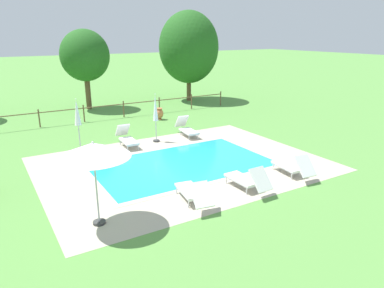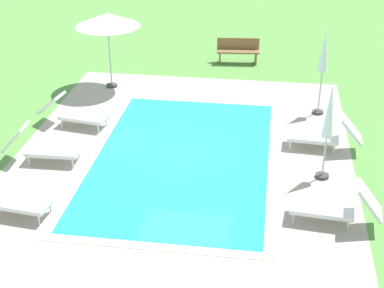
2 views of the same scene
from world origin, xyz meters
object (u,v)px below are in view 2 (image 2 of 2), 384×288
Objects in this scene: sun_lounger_north_mid at (335,206)px; patio_umbrella_open_foreground at (107,20)px; sun_lounger_north_near_steps at (42,147)px; wooden_bench_lawn_side at (238,50)px; sun_lounger_south_near_corner at (7,198)px; sun_lounger_north_far at (324,135)px; patio_umbrella_closed_row_mid_west at (329,118)px; sun_lounger_north_end at (74,113)px; patio_umbrella_closed_row_west at (324,57)px.

sun_lounger_north_mid is 0.77× the size of patio_umbrella_open_foreground.
sun_lounger_north_near_steps reaches higher than wooden_bench_lawn_side.
sun_lounger_north_mid is 0.97× the size of sun_lounger_south_near_corner.
sun_lounger_north_near_steps is 1.00× the size of sun_lounger_north_far.
patio_umbrella_closed_row_mid_west is at bearing 110.23° from sun_lounger_south_near_corner.
sun_lounger_north_far is at bearing 176.60° from patio_umbrella_closed_row_mid_west.
patio_umbrella_closed_row_mid_west is (1.92, 6.68, 1.17)m from sun_lounger_north_end.
sun_lounger_north_mid is at bearing 76.60° from sun_lounger_north_near_steps.
sun_lounger_north_near_steps is 0.76× the size of patio_umbrella_closed_row_west.
sun_lounger_north_mid is at bearing 4.32° from patio_umbrella_closed_row_mid_west.
sun_lounger_north_mid is at bearing 0.64° from patio_umbrella_closed_row_west.
sun_lounger_south_near_corner is 9.24m from patio_umbrella_closed_row_west.
patio_umbrella_closed_row_mid_west is (-0.18, 6.80, 1.16)m from sun_lounger_north_near_steps.
sun_lounger_south_near_corner is at bearing -1.98° from patio_umbrella_open_foreground.
patio_umbrella_closed_row_west reaches higher than sun_lounger_south_near_corner.
sun_lounger_north_near_steps is at bearing -3.09° from sun_lounger_north_end.
patio_umbrella_closed_row_west reaches higher than wooden_bench_lawn_side.
sun_lounger_north_end is at bearing -35.13° from wooden_bench_lawn_side.
sun_lounger_north_end is (-2.10, 0.11, -0.01)m from sun_lounger_north_near_steps.
sun_lounger_north_far is 0.79× the size of patio_umbrella_closed_row_mid_west.
sun_lounger_north_mid is at bearing 15.72° from wooden_bench_lawn_side.
sun_lounger_north_mid is 9.98m from wooden_bench_lawn_side.
sun_lounger_north_far is at bearing 103.66° from sun_lounger_north_near_steps.
sun_lounger_north_near_steps is 0.78× the size of patio_umbrella_open_foreground.
wooden_bench_lawn_side is (-6.28, -2.65, 0.07)m from sun_lounger_north_far.
patio_umbrella_closed_row_mid_west is (3.70, -0.08, -0.16)m from patio_umbrella_closed_row_west.
sun_lounger_north_far is 1.89m from patio_umbrella_closed_row_mid_west.
sun_lounger_north_far is 0.78× the size of patio_umbrella_open_foreground.
sun_lounger_north_near_steps is 2.29m from sun_lounger_south_near_corner.
sun_lounger_north_near_steps is 7.13m from sun_lounger_north_mid.
sun_lounger_south_near_corner is 1.27× the size of wooden_bench_lawn_side.
sun_lounger_north_far is at bearing 120.30° from sun_lounger_south_near_corner.
sun_lounger_north_end is at bearing -106.01° from patio_umbrella_closed_row_mid_west.
sun_lounger_north_far is at bearing 62.61° from patio_umbrella_open_foreground.
patio_umbrella_closed_row_mid_west reaches higher than sun_lounger_north_far.
patio_umbrella_closed_row_west is (-1.78, 6.76, 1.33)m from sun_lounger_north_end.
patio_umbrella_open_foreground is (-5.05, 0.37, 1.80)m from sun_lounger_north_near_steps.
sun_lounger_north_end is 7.05m from patio_umbrella_closed_row_mid_west.
sun_lounger_south_near_corner is 7.56m from patio_umbrella_open_foreground.
sun_lounger_north_near_steps is 1.24× the size of wooden_bench_lawn_side.
patio_umbrella_closed_row_west reaches higher than sun_lounger_north_far.
patio_umbrella_closed_row_west is at bearing 132.36° from sun_lounger_south_near_corner.
patio_umbrella_closed_row_mid_west reaches higher than sun_lounger_south_near_corner.
sun_lounger_north_near_steps is 5.37m from patio_umbrella_open_foreground.
patio_umbrella_closed_row_west is at bearing -179.68° from sun_lounger_north_far.
patio_umbrella_closed_row_mid_west is (-1.83, -0.14, 1.16)m from sun_lounger_north_mid.
patio_umbrella_closed_row_mid_west is at bearing 18.26° from wooden_bench_lawn_side.
sun_lounger_north_mid is 3.33m from sun_lounger_north_far.
sun_lounger_north_end is 1.33× the size of wooden_bench_lawn_side.
sun_lounger_north_end is 0.82× the size of patio_umbrella_closed_row_west.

